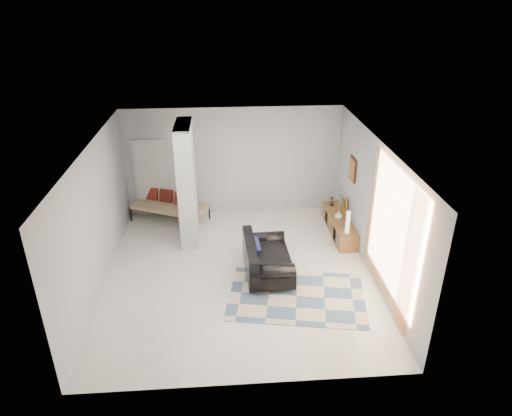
{
  "coord_description": "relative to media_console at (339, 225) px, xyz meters",
  "views": [
    {
      "loc": [
        -0.25,
        -8.06,
        5.44
      ],
      "look_at": [
        0.4,
        0.6,
        1.22
      ],
      "focal_mm": 32.0,
      "sensor_mm": 36.0,
      "label": 1
    }
  ],
  "objects": [
    {
      "name": "daybed",
      "position": [
        -4.2,
        1.0,
        0.21
      ],
      "size": [
        2.04,
        1.5,
        0.77
      ],
      "rotation": [
        0.0,
        0.0,
        -0.42
      ],
      "color": "black",
      "rests_on": "floor"
    },
    {
      "name": "wall_right",
      "position": [
        0.23,
        -1.58,
        1.2
      ],
      "size": [
        0.0,
        6.0,
        6.0
      ],
      "primitive_type": "plane",
      "rotation": [
        1.57,
        0.0,
        -1.57
      ],
      "color": "#B3B6B7",
      "rests_on": "ground"
    },
    {
      "name": "loveseat",
      "position": [
        -1.98,
        -1.65,
        0.15
      ],
      "size": [
        0.98,
        1.62,
        0.76
      ],
      "rotation": [
        0.0,
        0.0,
        0.03
      ],
      "color": "silver",
      "rests_on": "floor"
    },
    {
      "name": "wall_art",
      "position": [
        0.2,
        -0.0,
        1.45
      ],
      "size": [
        0.04,
        0.45,
        0.55
      ],
      "primitive_type": "cube",
      "color": "#3D1C10",
      "rests_on": "wall_right"
    },
    {
      "name": "media_console",
      "position": [
        0.0,
        0.0,
        0.0
      ],
      "size": [
        0.45,
        1.95,
        0.8
      ],
      "color": "brown",
      "rests_on": "floor"
    },
    {
      "name": "area_rug",
      "position": [
        -1.44,
        -2.48,
        -0.2
      ],
      "size": [
        2.89,
        2.18,
        0.01
      ],
      "primitive_type": "cube",
      "rotation": [
        0.0,
        0.0,
        -0.18
      ],
      "color": "beige",
      "rests_on": "floor"
    },
    {
      "name": "cylinder_lamp",
      "position": [
        -0.02,
        -0.73,
        0.46
      ],
      "size": [
        0.1,
        0.1,
        0.53
      ],
      "primitive_type": "cylinder",
      "color": "white",
      "rests_on": "media_console"
    },
    {
      "name": "wall_left",
      "position": [
        -5.27,
        -1.58,
        1.2
      ],
      "size": [
        0.0,
        6.0,
        6.0
      ],
      "primitive_type": "plane",
      "rotation": [
        1.57,
        0.0,
        1.57
      ],
      "color": "#B3B6B7",
      "rests_on": "ground"
    },
    {
      "name": "bronze_figurine",
      "position": [
        -0.05,
        0.69,
        0.32
      ],
      "size": [
        0.14,
        0.14,
        0.25
      ],
      "primitive_type": null,
      "rotation": [
        0.0,
        0.0,
        0.14
      ],
      "color": "#312416",
      "rests_on": "media_console"
    },
    {
      "name": "wall_back",
      "position": [
        -2.52,
        1.42,
        1.2
      ],
      "size": [
        6.0,
        0.0,
        6.0
      ],
      "primitive_type": "plane",
      "rotation": [
        1.57,
        0.0,
        0.0
      ],
      "color": "#B3B6B7",
      "rests_on": "ground"
    },
    {
      "name": "hallway_door",
      "position": [
        -4.62,
        1.38,
        0.82
      ],
      "size": [
        0.85,
        0.06,
        2.04
      ],
      "primitive_type": "cube",
      "color": "silver",
      "rests_on": "floor"
    },
    {
      "name": "curtain",
      "position": [
        0.15,
        -2.73,
        1.25
      ],
      "size": [
        0.0,
        2.55,
        2.55
      ],
      "primitive_type": "plane",
      "rotation": [
        1.57,
        0.0,
        1.57
      ],
      "color": "orange",
      "rests_on": "wall_right"
    },
    {
      "name": "partition_column",
      "position": [
        -3.62,
        0.02,
        1.2
      ],
      "size": [
        0.35,
        1.2,
        2.8
      ],
      "primitive_type": "cube",
      "color": "silver",
      "rests_on": "floor"
    },
    {
      "name": "vase",
      "position": [
        -0.05,
        -0.05,
        0.29
      ],
      "size": [
        0.19,
        0.19,
        0.2
      ],
      "primitive_type": "imported",
      "rotation": [
        0.0,
        0.0,
        -0.01
      ],
      "color": "silver",
      "rests_on": "media_console"
    },
    {
      "name": "ceiling",
      "position": [
        -2.52,
        -1.58,
        2.6
      ],
      "size": [
        6.0,
        6.0,
        0.0
      ],
      "primitive_type": "plane",
      "rotation": [
        3.14,
        0.0,
        0.0
      ],
      "color": "white",
      "rests_on": "wall_back"
    },
    {
      "name": "wall_front",
      "position": [
        -2.52,
        -4.58,
        1.2
      ],
      "size": [
        6.0,
        0.0,
        6.0
      ],
      "primitive_type": "plane",
      "rotation": [
        -1.57,
        0.0,
        0.0
      ],
      "color": "#B3B6B7",
      "rests_on": "ground"
    },
    {
      "name": "floor",
      "position": [
        -2.52,
        -1.58,
        -0.2
      ],
      "size": [
        6.0,
        6.0,
        0.0
      ],
      "primitive_type": "plane",
      "color": "white",
      "rests_on": "ground"
    }
  ]
}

